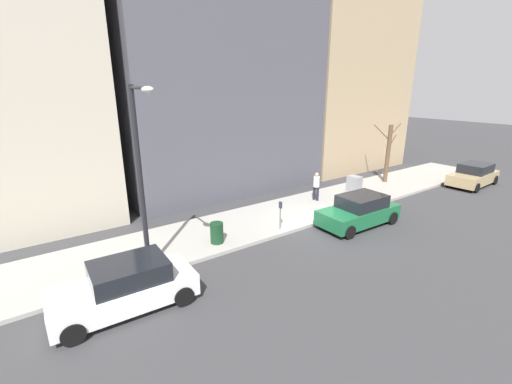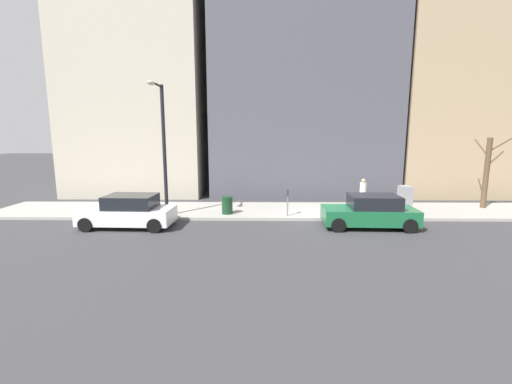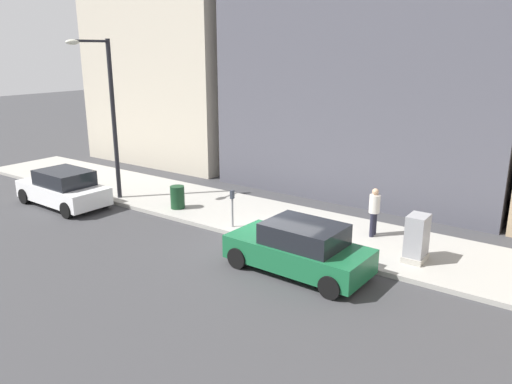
{
  "view_description": "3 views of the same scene",
  "coord_description": "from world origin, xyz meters",
  "px_view_note": "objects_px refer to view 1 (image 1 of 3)",
  "views": [
    {
      "loc": [
        -10.97,
        11.57,
        6.62
      ],
      "look_at": [
        1.59,
        2.59,
        1.79
      ],
      "focal_mm": 24.0,
      "sensor_mm": 36.0,
      "label": 1
    },
    {
      "loc": [
        -16.6,
        3.41,
        4.28
      ],
      "look_at": [
        0.27,
        3.63,
        1.42
      ],
      "focal_mm": 24.0,
      "sensor_mm": 36.0,
      "label": 2
    },
    {
      "loc": [
        -12.73,
        -8.38,
        6.28
      ],
      "look_at": [
        -0.06,
        0.63,
        1.79
      ],
      "focal_mm": 35.0,
      "sensor_mm": 36.0,
      "label": 3
    }
  ],
  "objects_px": {
    "parking_meter": "(280,212)",
    "office_tower_left": "(328,43)",
    "parked_car_green": "(359,211)",
    "office_block_center": "(192,1)",
    "streetlamp": "(141,167)",
    "bare_tree": "(388,152)",
    "utility_box": "(354,188)",
    "trash_bin": "(217,233)",
    "pedestrian_near_meter": "(316,185)",
    "parked_car_white": "(126,287)",
    "parked_car_tan": "(473,175)"
  },
  "relations": [
    {
      "from": "utility_box",
      "to": "office_block_center",
      "type": "xyz_separation_m",
      "value": [
        10.51,
        4.72,
        11.01
      ]
    },
    {
      "from": "bare_tree",
      "to": "office_tower_left",
      "type": "distance_m",
      "value": 11.19
    },
    {
      "from": "parked_car_tan",
      "to": "parking_meter",
      "type": "distance_m",
      "value": 15.85
    },
    {
      "from": "parked_car_tan",
      "to": "bare_tree",
      "type": "bearing_deg",
      "value": 47.26
    },
    {
      "from": "parked_car_green",
      "to": "streetlamp",
      "type": "height_order",
      "value": "streetlamp"
    },
    {
      "from": "parked_car_white",
      "to": "streetlamp",
      "type": "relative_size",
      "value": 0.66
    },
    {
      "from": "parking_meter",
      "to": "streetlamp",
      "type": "bearing_deg",
      "value": 91.54
    },
    {
      "from": "parked_car_tan",
      "to": "parked_car_green",
      "type": "distance_m",
      "value": 12.08
    },
    {
      "from": "bare_tree",
      "to": "office_tower_left",
      "type": "xyz_separation_m",
      "value": [
        7.88,
        -1.76,
        7.75
      ]
    },
    {
      "from": "parked_car_white",
      "to": "office_tower_left",
      "type": "bearing_deg",
      "value": -58.22
    },
    {
      "from": "parked_car_tan",
      "to": "office_tower_left",
      "type": "bearing_deg",
      "value": 10.72
    },
    {
      "from": "parking_meter",
      "to": "trash_bin",
      "type": "relative_size",
      "value": 1.5
    },
    {
      "from": "parked_car_white",
      "to": "office_block_center",
      "type": "distance_m",
      "value": 19.39
    },
    {
      "from": "streetlamp",
      "to": "bare_tree",
      "type": "bearing_deg",
      "value": -82.39
    },
    {
      "from": "bare_tree",
      "to": "pedestrian_near_meter",
      "type": "distance_m",
      "value": 6.98
    },
    {
      "from": "parked_car_green",
      "to": "office_tower_left",
      "type": "height_order",
      "value": "office_tower_left"
    },
    {
      "from": "parked_car_white",
      "to": "streetlamp",
      "type": "distance_m",
      "value": 3.84
    },
    {
      "from": "parking_meter",
      "to": "pedestrian_near_meter",
      "type": "bearing_deg",
      "value": -64.77
    },
    {
      "from": "parking_meter",
      "to": "office_tower_left",
      "type": "height_order",
      "value": "office_tower_left"
    },
    {
      "from": "office_tower_left",
      "to": "trash_bin",
      "type": "bearing_deg",
      "value": 120.66
    },
    {
      "from": "utility_box",
      "to": "office_tower_left",
      "type": "bearing_deg",
      "value": -36.44
    },
    {
      "from": "office_block_center",
      "to": "parking_meter",
      "type": "bearing_deg",
      "value": 172.19
    },
    {
      "from": "parking_meter",
      "to": "utility_box",
      "type": "relative_size",
      "value": 0.94
    },
    {
      "from": "parked_car_white",
      "to": "utility_box",
      "type": "height_order",
      "value": "utility_box"
    },
    {
      "from": "parked_car_white",
      "to": "bare_tree",
      "type": "distance_m",
      "value": 19.25
    },
    {
      "from": "parking_meter",
      "to": "streetlamp",
      "type": "height_order",
      "value": "streetlamp"
    },
    {
      "from": "streetlamp",
      "to": "trash_bin",
      "type": "xyz_separation_m",
      "value": [
        0.62,
        -3.08,
        -3.42
      ]
    },
    {
      "from": "bare_tree",
      "to": "pedestrian_near_meter",
      "type": "bearing_deg",
      "value": 90.77
    },
    {
      "from": "streetlamp",
      "to": "pedestrian_near_meter",
      "type": "distance_m",
      "value": 11.25
    },
    {
      "from": "utility_box",
      "to": "bare_tree",
      "type": "distance_m",
      "value": 5.38
    },
    {
      "from": "parking_meter",
      "to": "office_tower_left",
      "type": "xyz_separation_m",
      "value": [
        10.05,
        -13.07,
        9.0
      ]
    },
    {
      "from": "parked_car_white",
      "to": "pedestrian_near_meter",
      "type": "xyz_separation_m",
      "value": [
        3.78,
        -11.91,
        0.35
      ]
    },
    {
      "from": "utility_box",
      "to": "streetlamp",
      "type": "height_order",
      "value": "streetlamp"
    },
    {
      "from": "parked_car_tan",
      "to": "parked_car_green",
      "type": "xyz_separation_m",
      "value": [
        0.04,
        12.08,
        0.0
      ]
    },
    {
      "from": "parked_car_white",
      "to": "trash_bin",
      "type": "xyz_separation_m",
      "value": [
        2.14,
        -4.37,
        -0.14
      ]
    },
    {
      "from": "pedestrian_near_meter",
      "to": "office_tower_left",
      "type": "height_order",
      "value": "office_tower_left"
    },
    {
      "from": "bare_tree",
      "to": "office_tower_left",
      "type": "relative_size",
      "value": 0.2
    },
    {
      "from": "parked_car_white",
      "to": "office_block_center",
      "type": "height_order",
      "value": "office_block_center"
    },
    {
      "from": "office_tower_left",
      "to": "parking_meter",
      "type": "bearing_deg",
      "value": 127.56
    },
    {
      "from": "pedestrian_near_meter",
      "to": "streetlamp",
      "type": "bearing_deg",
      "value": -83.3
    },
    {
      "from": "trash_bin",
      "to": "pedestrian_near_meter",
      "type": "height_order",
      "value": "pedestrian_near_meter"
    },
    {
      "from": "parked_car_tan",
      "to": "parked_car_green",
      "type": "relative_size",
      "value": 1.0
    },
    {
      "from": "parked_car_tan",
      "to": "parked_car_green",
      "type": "bearing_deg",
      "value": 87.53
    },
    {
      "from": "parked_car_tan",
      "to": "office_block_center",
      "type": "xyz_separation_m",
      "value": [
        12.99,
        14.21,
        11.12
      ]
    },
    {
      "from": "streetlamp",
      "to": "bare_tree",
      "type": "xyz_separation_m",
      "value": [
        2.34,
        -17.51,
        -1.79
      ]
    },
    {
      "from": "parked_car_tan",
      "to": "streetlamp",
      "type": "height_order",
      "value": "streetlamp"
    },
    {
      "from": "streetlamp",
      "to": "trash_bin",
      "type": "height_order",
      "value": "streetlamp"
    },
    {
      "from": "office_tower_left",
      "to": "bare_tree",
      "type": "bearing_deg",
      "value": 167.37
    },
    {
      "from": "parked_car_tan",
      "to": "utility_box",
      "type": "distance_m",
      "value": 9.81
    },
    {
      "from": "parked_car_green",
      "to": "office_block_center",
      "type": "relative_size",
      "value": 0.18
    }
  ]
}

